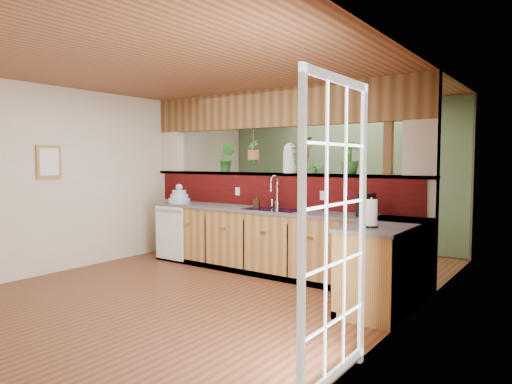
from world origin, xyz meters
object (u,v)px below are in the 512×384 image
Objects in this scene: faucet at (275,190)px; paper_towel at (371,214)px; soap_dispenser at (257,202)px; shelving_console at (292,216)px; dish_stack at (179,197)px; glass_jar at (290,158)px; coffee_maker at (365,206)px.

paper_towel is (1.81, -1.00, -0.11)m from faucet.
shelving_console is (-0.77, 2.25, -0.49)m from soap_dispenser.
glass_jar reaches higher than dish_stack.
shelving_console is (0.65, 2.36, -0.49)m from dish_stack.
faucet reaches higher than dish_stack.
coffee_maker is at bearing -6.50° from faucet.
paper_towel is at bearing -35.65° from glass_jar.
soap_dispenser is 1.63m from coffee_maker.
coffee_maker is (1.63, -0.03, 0.04)m from soap_dispenser.
faucet is at bearing 8.39° from dish_stack.
paper_towel is at bearing -23.24° from soap_dispenser.
faucet is 2.43m from shelving_console.
paper_towel is (2.03, -0.87, 0.05)m from soap_dispenser.
soap_dispenser is (-0.23, -0.13, -0.16)m from faucet.
coffee_maker is 1.47m from glass_jar.
glass_jar is (-1.30, 0.38, 0.58)m from coffee_maker.
glass_jar reaches higher than coffee_maker.
soap_dispenser is at bearing -133.55° from glass_jar.
dish_stack is at bearing -118.59° from shelving_console.
paper_towel is 2.17m from glass_jar.
dish_stack is 1.95× the size of soap_dispenser.
glass_jar is (0.10, 0.22, 0.45)m from faucet.
shelving_console is at bearing 115.16° from faucet.
glass_jar is 2.46m from shelving_console.
soap_dispenser is 0.59× the size of paper_towel.
glass_jar is at bearing 14.80° from dish_stack.
soap_dispenser is at bearing -84.34° from shelving_console.
dish_stack reaches higher than paper_towel.
paper_towel is (3.45, -0.76, 0.04)m from dish_stack.
soap_dispenser is 2.21m from paper_towel.
faucet is at bearing 150.96° from paper_towel.
dish_stack reaches higher than shelving_console.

